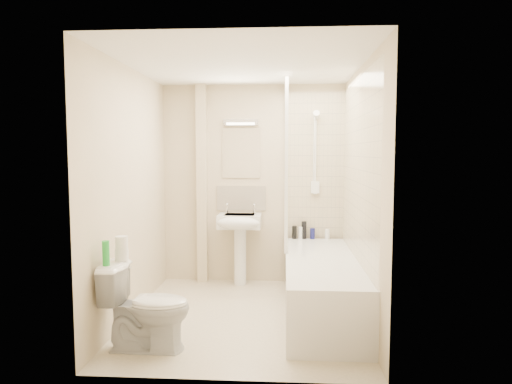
{
  "coord_description": "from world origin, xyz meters",
  "views": [
    {
      "loc": [
        0.38,
        -4.29,
        1.59
      ],
      "look_at": [
        0.1,
        0.2,
        1.2
      ],
      "focal_mm": 32.0,
      "sensor_mm": 36.0,
      "label": 1
    }
  ],
  "objects": [
    {
      "name": "tile_back",
      "position": [
        0.75,
        1.24,
        1.42
      ],
      "size": [
        0.7,
        0.01,
        1.75
      ],
      "primitive_type": "cube",
      "color": "beige",
      "rests_on": "wall_back"
    },
    {
      "name": "strip_light",
      "position": [
        -0.15,
        1.22,
        1.95
      ],
      "size": [
        0.42,
        0.07,
        0.07
      ],
      "primitive_type": "cube",
      "color": "silver",
      "rests_on": "wall_back"
    },
    {
      "name": "floor",
      "position": [
        0.0,
        0.0,
        0.0
      ],
      "size": [
        2.5,
        2.5,
        0.0
      ],
      "primitive_type": "plane",
      "color": "beige",
      "rests_on": "ground"
    },
    {
      "name": "bathtub",
      "position": [
        0.75,
        0.13,
        0.29
      ],
      "size": [
        0.7,
        2.1,
        0.55
      ],
      "color": "white",
      "rests_on": "ground"
    },
    {
      "name": "toilet_roll_upper",
      "position": [
        -0.94,
        -0.72,
        0.86
      ],
      "size": [
        0.1,
        0.1,
        0.11
      ],
      "primitive_type": "cylinder",
      "color": "white",
      "rests_on": "toilet_roll_lower"
    },
    {
      "name": "pedestal_sink",
      "position": [
        -0.15,
        1.01,
        0.68
      ],
      "size": [
        0.51,
        0.47,
        0.98
      ],
      "color": "white",
      "rests_on": "ground"
    },
    {
      "name": "bottle_white_b",
      "position": [
        0.9,
        1.16,
        0.61
      ],
      "size": [
        0.06,
        0.06,
        0.12
      ],
      "primitive_type": "cylinder",
      "color": "white",
      "rests_on": "bathtub"
    },
    {
      "name": "bottle_blue",
      "position": [
        0.72,
        1.16,
        0.61
      ],
      "size": [
        0.06,
        0.06,
        0.13
      ],
      "primitive_type": "cylinder",
      "color": "navy",
      "rests_on": "bathtub"
    },
    {
      "name": "bottle_black_b",
      "position": [
        0.62,
        1.16,
        0.66
      ],
      "size": [
        0.06,
        0.06,
        0.21
      ],
      "primitive_type": "cylinder",
      "color": "black",
      "rests_on": "bathtub"
    },
    {
      "name": "toilet_roll_lower",
      "position": [
        -0.95,
        -0.69,
        0.75
      ],
      "size": [
        0.11,
        0.11,
        0.1
      ],
      "primitive_type": "cylinder",
      "color": "white",
      "rests_on": "toilet"
    },
    {
      "name": "wall_back",
      "position": [
        0.0,
        1.25,
        1.2
      ],
      "size": [
        2.2,
        0.02,
        2.4
      ],
      "primitive_type": "cube",
      "color": "beige",
      "rests_on": "ground"
    },
    {
      "name": "green_bottle",
      "position": [
        -1.01,
        -0.86,
        0.8
      ],
      "size": [
        0.06,
        0.06,
        0.2
      ],
      "primitive_type": "cylinder",
      "color": "green",
      "rests_on": "toilet"
    },
    {
      "name": "mirror",
      "position": [
        -0.15,
        1.24,
        1.58
      ],
      "size": [
        0.46,
        0.01,
        0.6
      ],
      "primitive_type": "cube",
      "color": "white",
      "rests_on": "wall_back"
    },
    {
      "name": "bottle_white_a",
      "position": [
        0.58,
        1.16,
        0.62
      ],
      "size": [
        0.05,
        0.05,
        0.14
      ],
      "primitive_type": "cylinder",
      "color": "white",
      "rests_on": "bathtub"
    },
    {
      "name": "bottle_black_a",
      "position": [
        0.5,
        1.16,
        0.63
      ],
      "size": [
        0.06,
        0.06,
        0.16
      ],
      "primitive_type": "cylinder",
      "color": "black",
      "rests_on": "bathtub"
    },
    {
      "name": "shower_screen",
      "position": [
        0.4,
        0.8,
        1.45
      ],
      "size": [
        0.04,
        0.92,
        1.8
      ],
      "color": "white",
      "rests_on": "bathtub"
    },
    {
      "name": "splashback",
      "position": [
        -0.15,
        1.24,
        1.03
      ],
      "size": [
        0.6,
        0.02,
        0.3
      ],
      "primitive_type": "cube",
      "color": "beige",
      "rests_on": "wall_back"
    },
    {
      "name": "wall_right",
      "position": [
        1.1,
        0.0,
        1.2
      ],
      "size": [
        0.02,
        2.5,
        2.4
      ],
      "primitive_type": "cube",
      "color": "beige",
      "rests_on": "ground"
    },
    {
      "name": "wall_left",
      "position": [
        -1.1,
        0.0,
        1.2
      ],
      "size": [
        0.02,
        2.5,
        2.4
      ],
      "primitive_type": "cube",
      "color": "beige",
      "rests_on": "ground"
    },
    {
      "name": "toilet",
      "position": [
        -0.72,
        -0.78,
        0.35
      ],
      "size": [
        0.42,
        0.71,
        0.7
      ],
      "primitive_type": "imported",
      "rotation": [
        0.0,
        0.0,
        1.55
      ],
      "color": "white",
      "rests_on": "ground"
    },
    {
      "name": "ceiling",
      "position": [
        0.0,
        0.0,
        2.4
      ],
      "size": [
        2.2,
        2.5,
        0.02
      ],
      "primitive_type": "cube",
      "color": "white",
      "rests_on": "wall_back"
    },
    {
      "name": "tile_right",
      "position": [
        1.09,
        0.13,
        1.42
      ],
      "size": [
        0.01,
        2.1,
        1.75
      ],
      "primitive_type": "cube",
      "color": "beige",
      "rests_on": "wall_right"
    },
    {
      "name": "pipe_boxing",
      "position": [
        -0.62,
        1.19,
        1.2
      ],
      "size": [
        0.12,
        0.12,
        2.4
      ],
      "primitive_type": "cube",
      "color": "beige",
      "rests_on": "ground"
    },
    {
      "name": "shower_fixture",
      "position": [
        0.75,
        1.19,
        1.55
      ],
      "size": [
        0.1,
        0.16,
        0.99
      ],
      "color": "white",
      "rests_on": "wall_back"
    }
  ]
}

